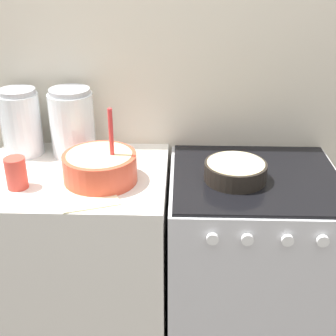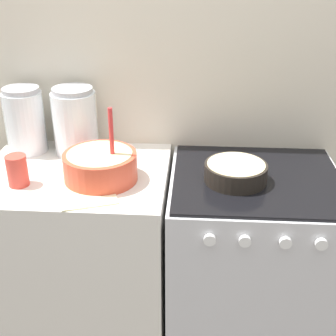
# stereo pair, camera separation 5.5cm
# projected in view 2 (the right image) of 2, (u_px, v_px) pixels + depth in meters

# --- Properties ---
(wall_back) EXTENTS (4.42, 0.05, 2.40)m
(wall_back) POSITION_uv_depth(u_px,v_px,m) (172.00, 73.00, 1.91)
(wall_back) COLOR beige
(wall_back) RESTS_ON ground_plane
(countertop_cabinet) EXTENTS (0.71, 0.58, 0.90)m
(countertop_cabinet) POSITION_uv_depth(u_px,v_px,m) (83.00, 266.00, 1.98)
(countertop_cabinet) COLOR silver
(countertop_cabinet) RESTS_ON ground_plane
(stove) EXTENTS (0.65, 0.60, 0.90)m
(stove) POSITION_uv_depth(u_px,v_px,m) (248.00, 273.00, 1.94)
(stove) COLOR silver
(stove) RESTS_ON ground_plane
(mixing_bowl) EXTENTS (0.27, 0.27, 0.28)m
(mixing_bowl) POSITION_uv_depth(u_px,v_px,m) (100.00, 165.00, 1.70)
(mixing_bowl) COLOR #D84C33
(mixing_bowl) RESTS_ON countertop_cabinet
(baking_pan) EXTENTS (0.23, 0.23, 0.07)m
(baking_pan) POSITION_uv_depth(u_px,v_px,m) (236.00, 172.00, 1.70)
(baking_pan) COLOR black
(baking_pan) RESTS_ON stove
(storage_jar_left) EXTENTS (0.16, 0.16, 0.27)m
(storage_jar_left) POSITION_uv_depth(u_px,v_px,m) (25.00, 125.00, 1.91)
(storage_jar_left) COLOR silver
(storage_jar_left) RESTS_ON countertop_cabinet
(storage_jar_middle) EXTENTS (0.18, 0.18, 0.27)m
(storage_jar_middle) POSITION_uv_depth(u_px,v_px,m) (75.00, 125.00, 1.90)
(storage_jar_middle) COLOR silver
(storage_jar_middle) RESTS_ON countertop_cabinet
(tin_can) EXTENTS (0.07, 0.07, 0.11)m
(tin_can) POSITION_uv_depth(u_px,v_px,m) (17.00, 171.00, 1.66)
(tin_can) COLOR #CC3F33
(tin_can) RESTS_ON countertop_cabinet
(recipe_page) EXTENTS (0.28, 0.34, 0.01)m
(recipe_page) POSITION_uv_depth(u_px,v_px,m) (85.00, 187.00, 1.66)
(recipe_page) COLOR beige
(recipe_page) RESTS_ON countertop_cabinet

